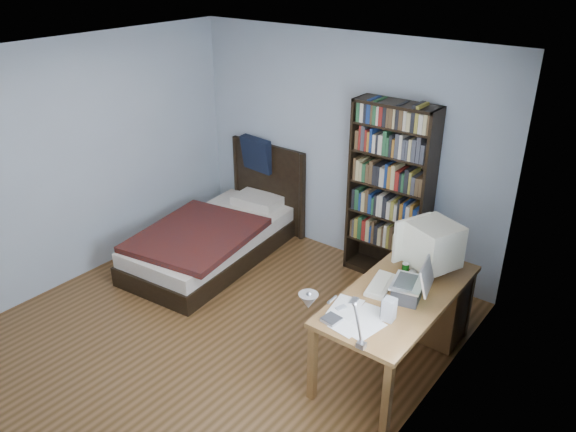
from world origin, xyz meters
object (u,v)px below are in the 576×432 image
(crt_monitor, at_px, (431,244))
(laptop, at_px, (410,288))
(keyboard, at_px, (381,285))
(bed, at_px, (217,235))
(soda_can, at_px, (405,269))
(bookshelf, at_px, (390,194))
(desk, at_px, (420,300))
(speaker, at_px, (389,309))
(desk_lamp, at_px, (318,306))

(crt_monitor, height_order, laptop, crt_monitor)
(keyboard, height_order, bed, bed)
(soda_can, relative_size, bookshelf, 0.06)
(desk, distance_m, bookshelf, 1.26)
(crt_monitor, height_order, bookshelf, bookshelf)
(laptop, bearing_deg, soda_can, 121.37)
(crt_monitor, relative_size, keyboard, 1.31)
(speaker, height_order, bookshelf, bookshelf)
(laptop, xyz_separation_m, bed, (-2.62, 0.50, -0.58))
(desk, distance_m, desk_lamp, 1.80)
(desk_lamp, relative_size, soda_can, 5.82)
(keyboard, bearing_deg, bed, 157.26)
(bed, bearing_deg, speaker, -17.57)
(crt_monitor, distance_m, speaker, 0.84)
(soda_can, bearing_deg, bed, 175.77)
(crt_monitor, height_order, speaker, crt_monitor)
(desk_lamp, distance_m, bed, 3.13)
(bed, bearing_deg, desk, -0.10)
(desk_lamp, xyz_separation_m, bookshelf, (-0.78, 2.42, -0.28))
(desk_lamp, bearing_deg, laptop, 84.08)
(keyboard, bearing_deg, speaker, -65.08)
(crt_monitor, height_order, keyboard, crt_monitor)
(speaker, bearing_deg, keyboard, 123.05)
(bookshelf, relative_size, bed, 0.87)
(keyboard, bearing_deg, bookshelf, 104.49)
(crt_monitor, distance_m, laptop, 0.52)
(speaker, height_order, bed, bed)
(bed, bearing_deg, keyboard, -11.23)
(laptop, height_order, bookshelf, bookshelf)
(keyboard, xyz_separation_m, bookshelf, (-0.62, 1.27, 0.21))
(soda_can, height_order, bed, bed)
(keyboard, distance_m, soda_can, 0.30)
(crt_monitor, bearing_deg, keyboard, -113.71)
(speaker, xyz_separation_m, bed, (-2.62, 0.83, -0.57))
(laptop, xyz_separation_m, soda_can, (-0.20, 0.32, -0.05))
(crt_monitor, xyz_separation_m, soda_can, (-0.13, -0.17, -0.21))
(soda_can, distance_m, bookshelf, 1.22)
(keyboard, distance_m, speaker, 0.46)
(desk_lamp, bearing_deg, speaker, 81.74)
(speaker, relative_size, bed, 0.08)
(desk_lamp, bearing_deg, desk, 89.46)
(laptop, bearing_deg, desk, 101.43)
(desk, xyz_separation_m, bed, (-2.52, 0.00, -0.16))
(soda_can, bearing_deg, laptop, -58.63)
(soda_can, bearing_deg, desk, 61.45)
(crt_monitor, bearing_deg, laptop, -82.36)
(crt_monitor, relative_size, speaker, 2.94)
(crt_monitor, bearing_deg, bed, 179.90)
(soda_can, xyz_separation_m, bed, (-2.42, 0.18, -0.53))
(desk, relative_size, keyboard, 3.96)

